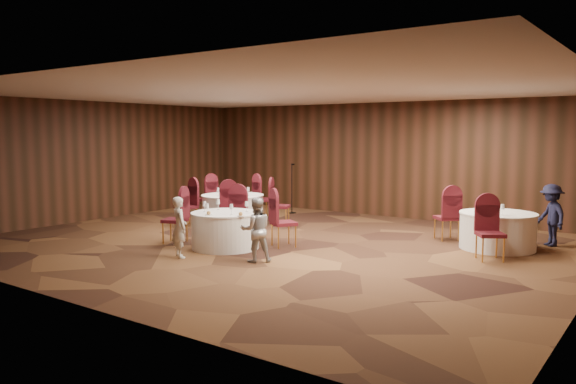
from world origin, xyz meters
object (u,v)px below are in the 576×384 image
Objects in this scene: table_main at (225,230)px; table_right at (498,230)px; woman_b at (256,230)px; mic_stand at (292,199)px; man_c at (551,215)px; woman_a at (179,227)px; table_left at (233,209)px.

table_right is at bearing 34.91° from table_main.
woman_b is at bearing -24.96° from table_main.
mic_stand is 6.32m from woman_b.
mic_stand reaches higher than man_c.
table_main and table_right have the same top height.
woman_a is (-0.13, -1.15, 0.20)m from table_main.
table_main is 0.95× the size of mic_stand.
mic_stand is (-6.34, 1.75, 0.04)m from table_right.
mic_stand is at bearing -137.94° from man_c.
woman_b is 6.23m from man_c.
table_main is 1.08× the size of man_c.
mic_stand is at bearing -46.94° from woman_a.
table_right is 1.17× the size of man_c.
mic_stand is 1.24× the size of woman_b.
table_right is at bearing -15.45° from mic_stand.
mic_stand is 1.13× the size of man_c.
woman_a reaches higher than table_main.
table_right is at bearing -82.27° from man_c.
table_main is 6.76m from man_c.
man_c reaches higher than woman_a.
mic_stand reaches higher than table_left.
table_left is at bearing -91.50° from woman_b.
table_left is at bearing -119.45° from man_c.
man_c is at bearing -108.57° from woman_a.
man_c reaches higher than table_main.
woman_b reaches higher than table_left.
mic_stand is (0.22, 2.38, 0.04)m from table_left.
woman_b is at bearing -130.90° from table_right.
table_left is 1.11× the size of mic_stand.
mic_stand reaches higher than woman_b.
woman_b is (3.08, -5.52, 0.18)m from mic_stand.
man_c reaches higher than table_right.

